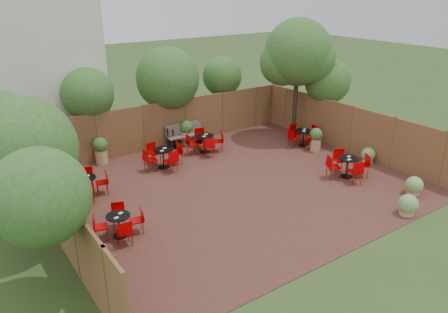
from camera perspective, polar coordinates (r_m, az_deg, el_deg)
ground at (r=15.19m, az=1.29°, el=-4.03°), size 80.00×80.00×0.00m
courtyard_paving at (r=15.19m, az=1.29°, el=-3.99°), size 12.00×10.00×0.02m
fence_back at (r=18.81m, az=-7.69°, el=4.24°), size 12.00×0.08×2.00m
fence_left at (r=12.56m, az=-21.57°, el=-6.45°), size 0.08×10.00×2.00m
fence_right at (r=18.75m, az=16.36°, el=3.47°), size 0.08×10.00×2.00m
neighbour_building at (r=19.54m, az=-24.49°, el=12.22°), size 5.00×4.00×8.00m
overhang_foliage at (r=15.44m, az=-11.81°, el=6.70°), size 15.47×10.50×2.74m
courtyard_tree at (r=19.46m, az=9.77°, el=12.98°), size 2.98×2.92×5.33m
park_bench_left at (r=19.03m, az=-4.86°, el=2.91°), size 1.49×0.64×0.89m
park_bench_right at (r=18.94m, az=-5.33°, el=2.97°), size 1.64×0.63×0.99m
bistro_tables at (r=16.10m, az=-1.00°, el=-0.75°), size 10.89×6.68×0.87m
planters at (r=17.67m, az=-6.95°, el=1.66°), size 10.33×4.40×1.08m
low_shrubs at (r=15.93m, az=21.84°, el=-3.14°), size 3.06×3.99×0.66m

